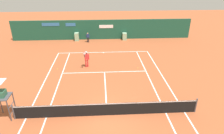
{
  "coord_description": "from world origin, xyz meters",
  "views": [
    {
      "loc": [
        -0.3,
        -10.71,
        8.63
      ],
      "look_at": [
        0.68,
        5.82,
        0.8
      ],
      "focal_mm": 32.11,
      "sensor_mm": 36.0,
      "label": 1
    }
  ],
  "objects_px": {
    "tennis_ball_near_service_line": "(143,67)",
    "ball_kid_centre_post": "(88,37)",
    "tennis_ball_mid_court": "(138,68)",
    "player_on_baseline": "(86,58)",
    "umpire_chair": "(1,95)",
    "tennis_ball_by_sideline": "(57,69)"
  },
  "relations": [
    {
      "from": "umpire_chair",
      "to": "tennis_ball_by_sideline",
      "type": "distance_m",
      "value": 7.53
    },
    {
      "from": "ball_kid_centre_post",
      "to": "tennis_ball_by_sideline",
      "type": "height_order",
      "value": "ball_kid_centre_post"
    },
    {
      "from": "ball_kid_centre_post",
      "to": "tennis_ball_near_service_line",
      "type": "xyz_separation_m",
      "value": [
        5.9,
        -8.29,
        -0.74
      ]
    },
    {
      "from": "player_on_baseline",
      "to": "umpire_chair",
      "type": "bearing_deg",
      "value": 44.52
    },
    {
      "from": "umpire_chair",
      "to": "tennis_ball_mid_court",
      "type": "bearing_deg",
      "value": 124.48
    },
    {
      "from": "umpire_chair",
      "to": "tennis_ball_by_sideline",
      "type": "xyz_separation_m",
      "value": [
        1.98,
        7.07,
        -1.68
      ]
    },
    {
      "from": "tennis_ball_mid_court",
      "to": "umpire_chair",
      "type": "bearing_deg",
      "value": -145.52
    },
    {
      "from": "player_on_baseline",
      "to": "ball_kid_centre_post",
      "type": "xyz_separation_m",
      "value": [
        -0.26,
        7.95,
        -0.21
      ]
    },
    {
      "from": "umpire_chair",
      "to": "ball_kid_centre_post",
      "type": "relative_size",
      "value": 1.98
    },
    {
      "from": "tennis_ball_near_service_line",
      "to": "ball_kid_centre_post",
      "type": "bearing_deg",
      "value": 125.47
    },
    {
      "from": "tennis_ball_by_sideline",
      "to": "tennis_ball_near_service_line",
      "type": "relative_size",
      "value": 1.0
    },
    {
      "from": "tennis_ball_by_sideline",
      "to": "tennis_ball_mid_court",
      "type": "relative_size",
      "value": 1.0
    },
    {
      "from": "ball_kid_centre_post",
      "to": "tennis_ball_mid_court",
      "type": "relative_size",
      "value": 19.78
    },
    {
      "from": "umpire_chair",
      "to": "tennis_ball_near_service_line",
      "type": "height_order",
      "value": "umpire_chair"
    },
    {
      "from": "ball_kid_centre_post",
      "to": "tennis_ball_mid_court",
      "type": "xyz_separation_m",
      "value": [
        5.35,
        -8.52,
        -0.74
      ]
    },
    {
      "from": "player_on_baseline",
      "to": "tennis_ball_by_sideline",
      "type": "bearing_deg",
      "value": -5.44
    },
    {
      "from": "player_on_baseline",
      "to": "tennis_ball_mid_court",
      "type": "bearing_deg",
      "value": 161.52
    },
    {
      "from": "tennis_ball_by_sideline",
      "to": "tennis_ball_near_service_line",
      "type": "xyz_separation_m",
      "value": [
        8.53,
        0.0,
        0.0
      ]
    },
    {
      "from": "ball_kid_centre_post",
      "to": "player_on_baseline",
      "type": "bearing_deg",
      "value": 87.28
    },
    {
      "from": "player_on_baseline",
      "to": "tennis_ball_by_sideline",
      "type": "relative_size",
      "value": 27.35
    },
    {
      "from": "tennis_ball_mid_court",
      "to": "player_on_baseline",
      "type": "bearing_deg",
      "value": 173.65
    },
    {
      "from": "player_on_baseline",
      "to": "tennis_ball_near_service_line",
      "type": "relative_size",
      "value": 27.35
    }
  ]
}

